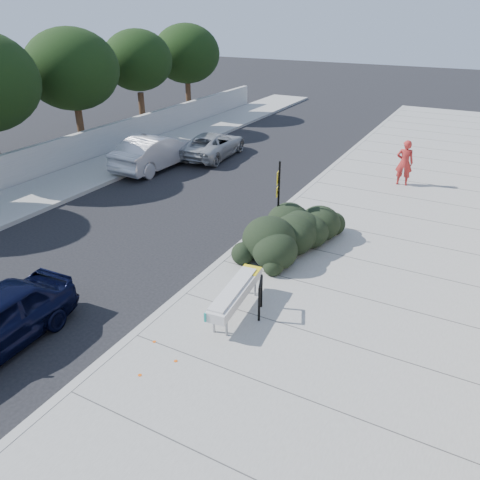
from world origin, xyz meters
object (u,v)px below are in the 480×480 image
object	(u,v)px
wagon_silver	(156,152)
suv_silver	(213,145)
sign_post	(278,195)
bench	(236,293)
pedestrian	(404,163)
bike_rack	(260,294)

from	to	relation	value
wagon_silver	suv_silver	xyz separation A→B (m)	(1.39, 2.92, -0.17)
sign_post	suv_silver	distance (m)	10.11
bench	sign_post	bearing A→B (deg)	95.74
suv_silver	pedestrian	bearing A→B (deg)	174.54
sign_post	wagon_silver	world-z (taller)	sign_post
bike_rack	pedestrian	world-z (taller)	pedestrian
bike_rack	wagon_silver	world-z (taller)	wagon_silver
sign_post	pedestrian	size ratio (longest dim) A/B	1.33
bike_rack	sign_post	distance (m)	4.52
bench	pedestrian	world-z (taller)	pedestrian
bench	suv_silver	world-z (taller)	suv_silver
bike_rack	wagon_silver	xyz separation A→B (m)	(-9.72, 8.60, 0.08)
sign_post	wagon_silver	distance (m)	9.42
bench	pedestrian	bearing A→B (deg)	75.96
bike_rack	wagon_silver	bearing A→B (deg)	117.77
bike_rack	wagon_silver	size ratio (longest dim) A/B	0.19
bike_rack	pedestrian	xyz separation A→B (m)	(1.18, 11.31, 0.39)
wagon_silver	pedestrian	world-z (taller)	pedestrian
bench	suv_silver	distance (m)	14.11
bench	sign_post	distance (m)	4.61
bench	pedestrian	xyz separation A→B (m)	(1.73, 11.56, 0.39)
bike_rack	sign_post	xyz separation A→B (m)	(-1.43, 4.19, 0.88)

